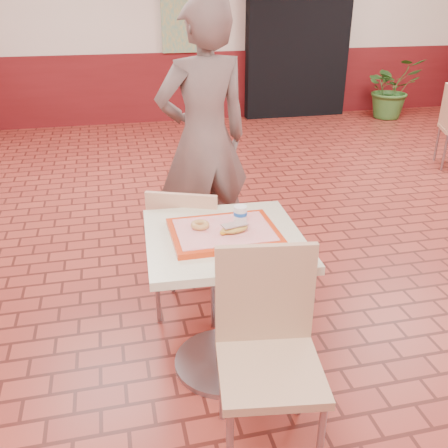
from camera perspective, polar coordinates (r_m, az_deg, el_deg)
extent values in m
cube|color=maroon|center=(3.66, 16.83, -6.17)|extent=(8.00, 10.00, 0.01)
cube|color=beige|center=(7.86, -0.60, 22.77)|extent=(8.00, 0.01, 3.00)
cube|color=#5F1214|center=(7.95, -0.53, 15.54)|extent=(8.00, 0.04, 1.00)
cube|color=black|center=(8.12, 8.43, 19.77)|extent=(1.60, 0.22, 2.20)
cube|color=gray|center=(7.69, -5.25, 23.37)|extent=(0.50, 0.03, 1.20)
cube|color=beige|center=(2.39, 0.00, -1.75)|extent=(0.74, 0.74, 0.04)
cylinder|color=gray|center=(2.59, 0.00, -9.47)|extent=(0.08, 0.08, 0.74)
cylinder|color=gray|center=(2.80, 0.00, -15.43)|extent=(0.53, 0.53, 0.03)
cube|color=tan|center=(2.13, 5.29, -16.41)|extent=(0.48, 0.48, 0.04)
cube|color=tan|center=(2.13, 4.71, -7.93)|extent=(0.42, 0.09, 0.46)
cylinder|color=gray|center=(2.20, 10.94, -23.48)|extent=(0.03, 0.03, 0.41)
cylinder|color=gray|center=(2.39, -0.16, -17.87)|extent=(0.03, 0.03, 0.41)
cylinder|color=gray|center=(2.44, 8.72, -17.21)|extent=(0.03, 0.03, 0.41)
cube|color=#DAA683|center=(3.02, -3.84, -3.23)|extent=(0.51, 0.51, 0.04)
cube|color=#DAA683|center=(2.76, -4.80, -0.69)|extent=(0.37, 0.18, 0.43)
cylinder|color=gray|center=(3.24, -0.15, -5.34)|extent=(0.03, 0.03, 0.38)
cylinder|color=gray|center=(3.31, -5.94, -4.82)|extent=(0.03, 0.03, 0.38)
cylinder|color=gray|center=(2.96, -1.24, -8.62)|extent=(0.03, 0.03, 0.38)
cylinder|color=gray|center=(3.03, -7.58, -7.97)|extent=(0.03, 0.03, 0.38)
imported|color=#6F5B56|center=(3.44, -2.30, 9.57)|extent=(0.74, 0.57, 1.83)
cube|color=red|center=(2.37, 0.00, -1.01)|extent=(0.50, 0.39, 0.03)
cube|color=#E18585|center=(2.36, 0.00, -0.67)|extent=(0.45, 0.34, 0.00)
torus|color=#BE8445|center=(2.38, -2.75, -0.11)|extent=(0.12, 0.12, 0.03)
ellipsoid|color=gold|center=(2.33, 1.23, -0.54)|extent=(0.15, 0.10, 0.04)
cube|color=beige|center=(2.32, 1.24, -0.06)|extent=(0.13, 0.08, 0.01)
ellipsoid|color=#C5881B|center=(2.31, -0.10, -1.00)|extent=(0.03, 0.03, 0.02)
cylinder|color=white|center=(2.43, 1.88, 1.15)|extent=(0.06, 0.06, 0.08)
cylinder|color=blue|center=(2.42, 1.88, 1.23)|extent=(0.07, 0.07, 0.02)
cube|color=#E2AF88|center=(6.15, 24.19, 12.14)|extent=(0.18, 0.40, 0.45)
cylinder|color=gray|center=(6.10, 23.90, 7.49)|extent=(0.03, 0.03, 0.40)
cylinder|color=gray|center=(6.43, 23.17, 8.45)|extent=(0.03, 0.03, 0.40)
imported|color=#376C2B|center=(8.39, 18.60, 14.51)|extent=(0.85, 0.74, 0.92)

